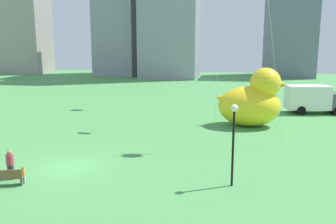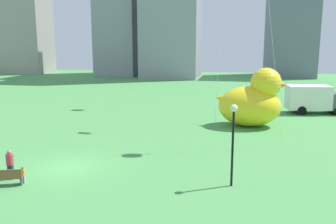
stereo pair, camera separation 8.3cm
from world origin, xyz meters
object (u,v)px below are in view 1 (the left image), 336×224
at_px(person_adult, 10,163).
at_px(lamppost, 234,130).
at_px(person_child, 23,174).
at_px(giant_inflatable_duck, 252,101).
at_px(park_bench, 6,177).
at_px(box_truck, 314,99).

xyz_separation_m(person_adult, lamppost, (11.65, 1.29, 2.05)).
height_order(person_child, giant_inflatable_duck, giant_inflatable_duck).
height_order(park_bench, person_adult, person_adult).
xyz_separation_m(person_adult, giant_inflatable_duck, (13.07, 15.28, 1.28)).
xyz_separation_m(person_child, box_truck, (18.58, 22.86, 0.95)).
distance_m(person_child, giant_inflatable_duck, 19.88).
bearing_deg(lamppost, giant_inflatable_duck, 84.20).
bearing_deg(giant_inflatable_duck, box_truck, 47.80).
distance_m(lamppost, box_truck, 22.65).
bearing_deg(person_adult, box_truck, 48.92).
xyz_separation_m(park_bench, person_adult, (-0.35, 0.90, 0.42)).
bearing_deg(giant_inflatable_duck, park_bench, -128.18).
bearing_deg(box_truck, person_adult, -131.08).
distance_m(person_child, lamppost, 11.07).
relative_size(park_bench, lamppost, 0.40).
xyz_separation_m(person_adult, box_truck, (19.57, 22.45, 0.55)).
distance_m(park_bench, lamppost, 11.77).
distance_m(person_adult, lamppost, 11.90).
height_order(park_bench, box_truck, box_truck).
height_order(park_bench, lamppost, lamppost).
relative_size(person_adult, giant_inflatable_duck, 0.26).
xyz_separation_m(person_child, giant_inflatable_duck, (12.08, 15.69, 1.68)).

